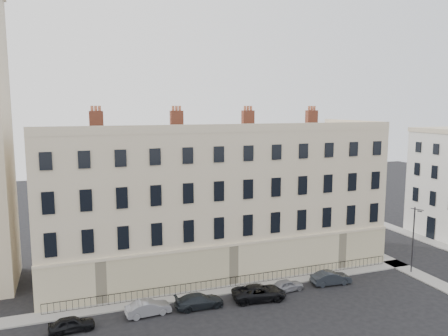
{
  "coord_description": "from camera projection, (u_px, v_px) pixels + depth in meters",
  "views": [
    {
      "loc": [
        -20.89,
        -32.24,
        17.39
      ],
      "look_at": [
        -5.51,
        10.0,
        11.08
      ],
      "focal_mm": 35.0,
      "sensor_mm": 36.0,
      "label": 1
    }
  ],
  "objects": [
    {
      "name": "pavement_east_return",
      "position": [
        377.0,
        255.0,
        51.33
      ],
      "size": [
        2.0,
        24.0,
        0.12
      ],
      "primitive_type": "cube",
      "color": "gray",
      "rests_on": "ground"
    },
    {
      "name": "car_b",
      "position": [
        148.0,
        308.0,
        36.66
      ],
      "size": [
        3.89,
        1.61,
        1.25
      ],
      "primitive_type": "imported",
      "rotation": [
        0.0,
        0.0,
        1.65
      ],
      "color": "gray",
      "rests_on": "ground"
    },
    {
      "name": "ground",
      "position": [
        319.0,
        301.0,
        39.49
      ],
      "size": [
        160.0,
        160.0,
        0.0
      ],
      "primitive_type": "plane",
      "color": "black",
      "rests_on": "ground"
    },
    {
      "name": "car_e",
      "position": [
        287.0,
        285.0,
        41.46
      ],
      "size": [
        3.47,
        1.75,
        1.13
      ],
      "primitive_type": "imported",
      "rotation": [
        0.0,
        0.0,
        1.7
      ],
      "color": "gray",
      "rests_on": "ground"
    },
    {
      "name": "car_f",
      "position": [
        331.0,
        278.0,
        43.04
      ],
      "size": [
        4.08,
        1.74,
        1.31
      ],
      "primitive_type": "imported",
      "rotation": [
        0.0,
        0.0,
        1.48
      ],
      "color": "#22272E",
      "rests_on": "ground"
    },
    {
      "name": "car_c",
      "position": [
        199.0,
        301.0,
        38.02
      ],
      "size": [
        4.33,
        1.82,
        1.25
      ],
      "primitive_type": "imported",
      "rotation": [
        0.0,
        0.0,
        1.55
      ],
      "color": "black",
      "rests_on": "ground"
    },
    {
      "name": "car_a",
      "position": [
        72.0,
        324.0,
        34.02
      ],
      "size": [
        3.55,
        1.57,
        1.19
      ],
      "primitive_type": "imported",
      "rotation": [
        0.0,
        0.0,
        1.62
      ],
      "color": "black",
      "rests_on": "ground"
    },
    {
      "name": "car_d",
      "position": [
        259.0,
        292.0,
        39.58
      ],
      "size": [
        5.17,
        2.85,
        1.37
      ],
      "primitive_type": "imported",
      "rotation": [
        0.0,
        0.0,
        1.45
      ],
      "color": "black",
      "rests_on": "ground"
    },
    {
      "name": "railings",
      "position": [
        235.0,
        281.0,
        42.41
      ],
      "size": [
        35.0,
        0.04,
        0.96
      ],
      "color": "black",
      "rests_on": "ground"
    },
    {
      "name": "pavement_adjacent",
      "position": [
        430.0,
        242.0,
        56.58
      ],
      "size": [
        2.0,
        20.0,
        0.12
      ],
      "primitive_type": "cube",
      "color": "gray",
      "rests_on": "ground"
    },
    {
      "name": "terrace",
      "position": [
        214.0,
        198.0,
        47.56
      ],
      "size": [
        36.22,
        12.22,
        17.0
      ],
      "color": "beige",
      "rests_on": "ground"
    },
    {
      "name": "pavement_terrace",
      "position": [
        197.0,
        294.0,
        40.75
      ],
      "size": [
        48.0,
        2.0,
        0.12
      ],
      "primitive_type": "cube",
      "color": "gray",
      "rests_on": "ground"
    },
    {
      "name": "streetlamp",
      "position": [
        414.0,
        237.0,
        45.42
      ],
      "size": [
        0.72,
        1.45,
        7.11
      ],
      "rotation": [
        0.0,
        0.0,
        0.4
      ],
      "color": "#2B2A2F",
      "rests_on": "ground"
    }
  ]
}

